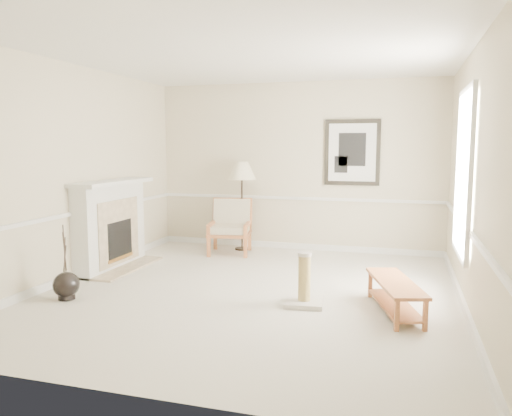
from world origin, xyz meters
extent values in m
plane|color=silver|center=(0.00, 0.00, 0.00)|extent=(5.50, 5.50, 0.00)
cube|color=beige|center=(0.00, 2.75, 1.45)|extent=(5.00, 0.04, 2.90)
cube|color=beige|center=(0.00, -2.75, 1.45)|extent=(5.00, 0.04, 2.90)
cube|color=beige|center=(-2.50, 0.00, 1.45)|extent=(0.04, 5.50, 2.90)
cube|color=beige|center=(2.50, 0.00, 1.45)|extent=(0.04, 5.50, 2.90)
cube|color=white|center=(0.00, 0.00, 2.90)|extent=(5.00, 5.50, 0.04)
cube|color=white|center=(0.00, 2.73, 0.05)|extent=(4.95, 0.04, 0.10)
cube|color=white|center=(0.00, 2.73, 0.90)|extent=(4.95, 0.04, 0.05)
cube|color=white|center=(2.46, 0.40, 1.50)|extent=(0.03, 1.20, 1.80)
cube|color=white|center=(2.45, 0.40, 1.50)|extent=(0.05, 1.34, 1.94)
cube|color=black|center=(0.95, 2.72, 1.70)|extent=(0.92, 0.04, 1.10)
cube|color=white|center=(0.95, 2.69, 1.70)|extent=(0.78, 0.01, 0.96)
cube|color=black|center=(0.95, 2.69, 1.75)|extent=(0.45, 0.01, 0.55)
cube|color=white|center=(-2.36, 0.60, 0.62)|extent=(0.28, 1.50, 1.25)
cube|color=white|center=(-2.31, 0.60, 1.28)|extent=(0.46, 1.64, 0.06)
cube|color=#C6B28E|center=(-2.21, 0.60, 0.55)|extent=(0.02, 1.05, 0.95)
cube|color=black|center=(-2.20, 0.60, 0.42)|extent=(0.02, 0.62, 0.58)
cube|color=#BE8A3F|center=(-2.20, 0.60, 0.16)|extent=(0.01, 0.66, 0.05)
cube|color=#C6B28E|center=(-2.20, 0.60, 0.01)|extent=(0.60, 1.50, 0.03)
sphere|color=black|center=(-2.00, -0.92, 0.18)|extent=(0.31, 0.31, 0.31)
cylinder|color=black|center=(-2.00, -0.92, 0.04)|extent=(0.20, 0.20, 0.09)
cylinder|color=black|center=(-2.00, -0.92, 0.58)|extent=(0.07, 0.12, 0.48)
cylinder|color=black|center=(-2.00, -0.92, 0.54)|extent=(0.08, 0.15, 0.40)
cylinder|color=black|center=(-2.00, -0.92, 0.62)|extent=(0.04, 0.07, 0.57)
cube|color=#AC6A37|center=(-1.23, 1.68, 0.19)|extent=(0.07, 0.07, 0.37)
cube|color=#AC6A37|center=(-1.35, 2.27, 0.19)|extent=(0.07, 0.07, 0.37)
cube|color=#AC6A37|center=(-0.64, 1.79, 0.19)|extent=(0.07, 0.07, 0.37)
cube|color=#AC6A37|center=(-0.75, 2.39, 0.19)|extent=(0.07, 0.07, 0.37)
cube|color=#AC6A37|center=(-0.99, 2.03, 0.34)|extent=(0.80, 0.80, 0.05)
cube|color=#AC6A37|center=(-1.05, 2.34, 0.65)|extent=(0.70, 0.29, 0.54)
cube|color=#AC6A37|center=(-1.29, 1.98, 0.51)|extent=(0.19, 0.68, 0.05)
cube|color=#AC6A37|center=(-0.69, 2.09, 0.51)|extent=(0.19, 0.68, 0.05)
cube|color=silver|center=(-0.99, 2.03, 0.43)|extent=(0.73, 0.73, 0.12)
cube|color=silver|center=(-1.04, 2.28, 0.67)|extent=(0.65, 0.31, 0.48)
cylinder|color=black|center=(-0.89, 2.40, 0.01)|extent=(0.25, 0.25, 0.03)
cylinder|color=black|center=(-0.89, 2.40, 0.72)|extent=(0.03, 0.03, 1.39)
cone|color=#FDEFCA|center=(-0.89, 2.40, 1.39)|extent=(0.60, 0.60, 0.30)
cube|color=#AC6A37|center=(1.74, -0.30, 0.33)|extent=(0.71, 1.28, 0.04)
cube|color=#AC6A37|center=(1.74, -0.30, 0.09)|extent=(0.63, 1.18, 0.03)
cube|color=#AC6A37|center=(1.77, -0.88, 0.16)|extent=(0.05, 0.05, 0.32)
cube|color=#AC6A37|center=(2.04, -0.80, 0.16)|extent=(0.05, 0.05, 0.32)
cube|color=#AC6A37|center=(1.45, 0.19, 0.16)|extent=(0.05, 0.05, 0.32)
cube|color=#AC6A37|center=(1.72, 0.27, 0.16)|extent=(0.05, 0.05, 0.32)
cube|color=beige|center=(0.74, -0.32, 0.03)|extent=(0.48, 0.48, 0.05)
cylinder|color=tan|center=(0.74, -0.32, 0.31)|extent=(0.14, 0.14, 0.52)
cylinder|color=beige|center=(0.74, -0.32, 0.59)|extent=(0.16, 0.16, 0.04)
camera|label=1|loc=(1.78, -5.79, 1.81)|focal=35.00mm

